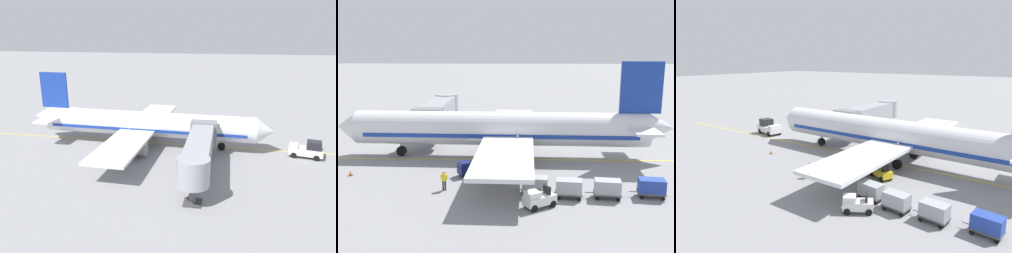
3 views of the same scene
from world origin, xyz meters
The scene contains 14 objects.
ground_plane centered at (0.00, 0.00, 0.00)m, with size 400.00×400.00×0.00m, color gray.
gate_lead_in_line centered at (0.00, 0.00, 0.00)m, with size 0.24×80.00×0.01m, color gold.
parked_airliner centered at (0.89, -2.15, 3.19)m, with size 30.14×37.29×10.63m.
jet_bridge centered at (10.90, 6.86, 3.46)m, with size 15.88×3.50×4.98m.
pushback_tractor centered at (1.87, 20.93, 1.10)m, with size 3.07×4.76×2.40m.
baggage_tug_lead centered at (-12.60, -5.42, 0.71)m, with size 2.33×2.76×1.62m.
baggage_tug_trailing centered at (-5.29, 0.73, 0.71)m, with size 2.30×2.76×1.62m.
baggage_tug_spare centered at (-4.93, -3.54, 0.71)m, with size 2.23×2.77×1.62m.
baggage_cart_front centered at (-10.04, -5.26, 0.95)m, with size 1.57×2.96×1.58m.
baggage_cart_second_in_train centered at (-10.63, -8.00, 0.95)m, with size 1.57×2.96×1.58m.
baggage_cart_third_in_train centered at (-10.64, -11.15, 0.95)m, with size 1.57×2.96×1.58m.
baggage_cart_tail_end centered at (-10.34, -14.84, 0.95)m, with size 1.57×2.96×1.58m.
ground_crew_wing_walker centered at (-9.20, 2.56, 0.95)m, with size 0.33×0.72×1.69m.
safety_cone_nose_left centered at (-5.64, 12.29, 0.29)m, with size 0.36×0.36×0.59m.
Camera 1 is at (46.39, 9.77, 16.86)m, focal length 34.63 mm.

